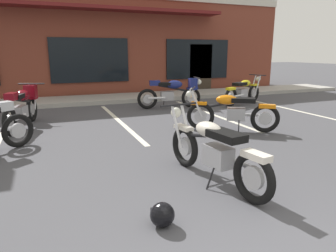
% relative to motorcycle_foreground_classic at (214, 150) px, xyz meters
% --- Properties ---
extents(ground_plane, '(80.00, 80.00, 0.00)m').
position_rel_motorcycle_foreground_classic_xyz_m(ground_plane, '(-0.33, 0.95, -0.46)').
color(ground_plane, '#47474C').
extents(sidewalk_kerb, '(22.00, 1.80, 0.14)m').
position_rel_motorcycle_foreground_classic_xyz_m(sidewalk_kerb, '(-0.33, 7.88, -0.39)').
color(sidewalk_kerb, '#A8A59E').
rests_on(sidewalk_kerb, ground_plane).
extents(brick_storefront_building, '(17.64, 6.01, 4.14)m').
position_rel_motorcycle_foreground_classic_xyz_m(brick_storefront_building, '(-0.33, 11.54, 1.61)').
color(brick_storefront_building, brown).
rests_on(brick_storefront_building, ground_plane).
extents(painted_stall_lines, '(10.97, 4.80, 0.01)m').
position_rel_motorcycle_foreground_classic_xyz_m(painted_stall_lines, '(-0.33, 4.28, -0.46)').
color(painted_stall_lines, silver).
rests_on(painted_stall_lines, ground_plane).
extents(motorcycle_foreground_classic, '(0.76, 2.10, 0.98)m').
position_rel_motorcycle_foreground_classic_xyz_m(motorcycle_foreground_classic, '(0.00, 0.00, 0.00)').
color(motorcycle_foreground_classic, black).
rests_on(motorcycle_foreground_classic, ground_plane).
extents(motorcycle_black_cruiser, '(0.91, 2.06, 0.98)m').
position_rel_motorcycle_foreground_classic_xyz_m(motorcycle_black_cruiser, '(-2.60, 4.52, 0.07)').
color(motorcycle_black_cruiser, black).
rests_on(motorcycle_black_cruiser, ground_plane).
extents(motorcycle_blue_standard, '(2.00, 1.10, 0.98)m').
position_rel_motorcycle_foreground_classic_xyz_m(motorcycle_blue_standard, '(4.26, 5.31, 0.00)').
color(motorcycle_blue_standard, black).
rests_on(motorcycle_blue_standard, ground_plane).
extents(motorcycle_green_cafe_racer, '(2.10, 0.74, 0.98)m').
position_rel_motorcycle_foreground_classic_xyz_m(motorcycle_green_cafe_racer, '(1.73, 5.54, 0.07)').
color(motorcycle_green_cafe_racer, black).
rests_on(motorcycle_green_cafe_racer, ground_plane).
extents(motorcycle_orange_scrambler, '(1.85, 1.38, 0.98)m').
position_rel_motorcycle_foreground_classic_xyz_m(motorcycle_orange_scrambler, '(1.80, 2.31, 0.00)').
color(motorcycle_orange_scrambler, black).
rests_on(motorcycle_orange_scrambler, ground_plane).
extents(helmet_on_pavement, '(0.26, 0.26, 0.26)m').
position_rel_motorcycle_foreground_classic_xyz_m(helmet_on_pavement, '(-1.06, -0.81, -0.33)').
color(helmet_on_pavement, black).
rests_on(helmet_on_pavement, ground_plane).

